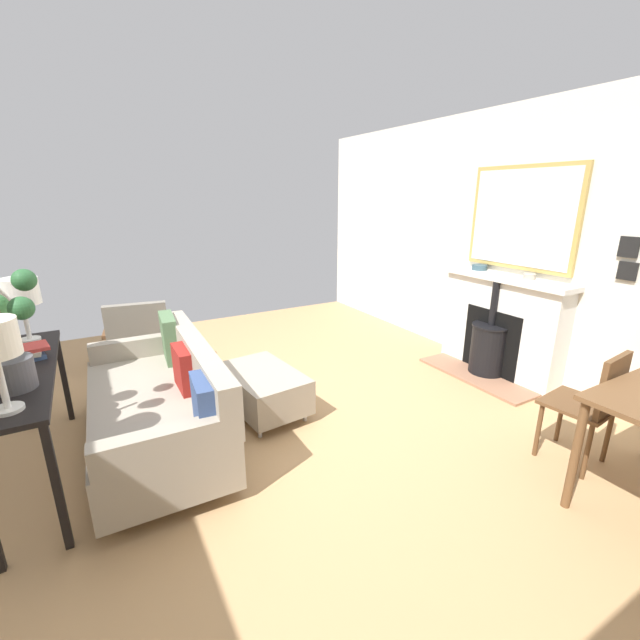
{
  "coord_description": "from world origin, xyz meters",
  "views": [
    {
      "loc": [
        1.08,
        2.88,
        1.82
      ],
      "look_at": [
        -0.51,
        0.1,
        0.84
      ],
      "focal_mm": 23.09,
      "sensor_mm": 36.0,
      "label": 1
    }
  ],
  "objects": [
    {
      "name": "fireplace",
      "position": [
        -2.53,
        0.28,
        0.47
      ],
      "size": [
        0.63,
        1.38,
        1.05
      ],
      "color": "#93664C",
      "rests_on": "ground"
    },
    {
      "name": "dining_chair_near_fireplace",
      "position": [
        -1.74,
        1.64,
        0.5
      ],
      "size": [
        0.44,
        0.44,
        0.85
      ],
      "color": "brown",
      "rests_on": "ground"
    },
    {
      "name": "mirror_over_mantel",
      "position": [
        -2.66,
        0.28,
        1.6
      ],
      "size": [
        0.04,
        1.15,
        0.99
      ],
      "color": "tan"
    },
    {
      "name": "mantel_bowl_far",
      "position": [
        -2.57,
        0.51,
        1.08
      ],
      "size": [
        0.11,
        0.11,
        0.05
      ],
      "color": "#9E9384",
      "rests_on": "fireplace"
    },
    {
      "name": "book_stack",
      "position": [
        1.52,
        -0.26,
        0.83
      ],
      "size": [
        0.3,
        0.24,
        0.08
      ],
      "color": "#38517F",
      "rests_on": "console_table"
    },
    {
      "name": "mantel_bowl_near",
      "position": [
        -2.57,
        -0.07,
        1.08
      ],
      "size": [
        0.16,
        0.16,
        0.05
      ],
      "color": "#334C56",
      "rests_on": "fireplace"
    },
    {
      "name": "ground_plane",
      "position": [
        0.0,
        0.0,
        -0.0
      ],
      "size": [
        5.51,
        6.27,
        0.01
      ],
      "primitive_type": "cube",
      "color": "tan"
    },
    {
      "name": "wall_left",
      "position": [
        -2.75,
        0.0,
        1.33
      ],
      "size": [
        0.12,
        6.27,
        2.67
      ],
      "primitive_type": "cube",
      "color": "silver",
      "rests_on": "ground"
    },
    {
      "name": "table_lamp_near_end",
      "position": [
        1.53,
        -0.67,
        1.14
      ],
      "size": [
        0.25,
        0.25,
        0.47
      ],
      "color": "white",
      "rests_on": "console_table"
    },
    {
      "name": "armchair_accent",
      "position": [
        0.7,
        -1.75,
        0.42
      ],
      "size": [
        0.75,
        0.66,
        0.76
      ],
      "color": "brown",
      "rests_on": "ground"
    },
    {
      "name": "sofa",
      "position": [
        0.75,
        -0.08,
        0.35
      ],
      "size": [
        0.88,
        1.83,
        0.82
      ],
      "color": "#B2B2B7",
      "rests_on": "ground"
    },
    {
      "name": "potted_plant",
      "position": [
        1.54,
        0.2,
        1.11
      ],
      "size": [
        0.44,
        0.41,
        0.7
      ],
      "color": "#4C4C51",
      "rests_on": "console_table"
    },
    {
      "name": "photo_gallery_row",
      "position": [
        -2.68,
        1.31,
        1.37
      ],
      "size": [
        0.02,
        0.31,
        0.36
      ],
      "color": "black"
    },
    {
      "name": "ottoman",
      "position": [
        -0.08,
        -0.14,
        0.24
      ],
      "size": [
        0.61,
        0.88,
        0.38
      ],
      "color": "#B2B2B7",
      "rests_on": "ground"
    },
    {
      "name": "console_table",
      "position": [
        1.53,
        -0.08,
        0.68
      ],
      "size": [
        0.36,
        1.58,
        0.78
      ],
      "color": "black",
      "rests_on": "ground"
    }
  ]
}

